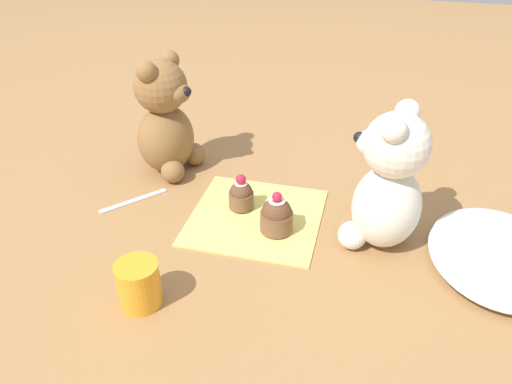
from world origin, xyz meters
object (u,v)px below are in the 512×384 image
(cupcake_near_cream_bear, at_px, (277,216))
(cupcake_near_tan_bear, at_px, (241,195))
(teddy_bear_tan, at_px, (166,120))
(teaspoon, at_px, (134,200))
(juice_glass, at_px, (139,284))
(teddy_bear_cream, at_px, (388,185))

(cupcake_near_cream_bear, distance_m, cupcake_near_tan_bear, 0.10)
(teddy_bear_tan, xyz_separation_m, cupcake_near_cream_bear, (0.16, 0.27, -0.08))
(teddy_bear_tan, distance_m, teaspoon, 0.18)
(cupcake_near_tan_bear, bearing_deg, juice_glass, -16.06)
(cupcake_near_cream_bear, relative_size, cupcake_near_tan_bear, 1.12)
(teddy_bear_cream, bearing_deg, juice_glass, -39.71)
(teddy_bear_tan, bearing_deg, teddy_bear_cream, -95.80)
(teddy_bear_cream, distance_m, teaspoon, 0.48)
(teddy_bear_cream, bearing_deg, teaspoon, -75.88)
(teaspoon, bearing_deg, teddy_bear_cream, 130.03)
(teddy_bear_tan, bearing_deg, cupcake_near_cream_bear, -109.49)
(teddy_bear_tan, relative_size, cupcake_near_cream_bear, 3.19)
(teddy_bear_tan, height_order, juice_glass, teddy_bear_tan)
(cupcake_near_tan_bear, distance_m, juice_glass, 0.28)
(juice_glass, bearing_deg, teddy_bear_tan, -163.74)
(teddy_bear_cream, distance_m, juice_glass, 0.42)
(teddy_bear_cream, xyz_separation_m, juice_glass, (0.24, -0.33, -0.08))
(cupcake_near_cream_bear, relative_size, teaspoon, 0.56)
(cupcake_near_cream_bear, relative_size, juice_glass, 1.08)
(cupcake_near_tan_bear, relative_size, juice_glass, 0.96)
(teddy_bear_cream, height_order, cupcake_near_tan_bear, teddy_bear_cream)
(cupcake_near_cream_bear, distance_m, juice_glass, 0.27)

